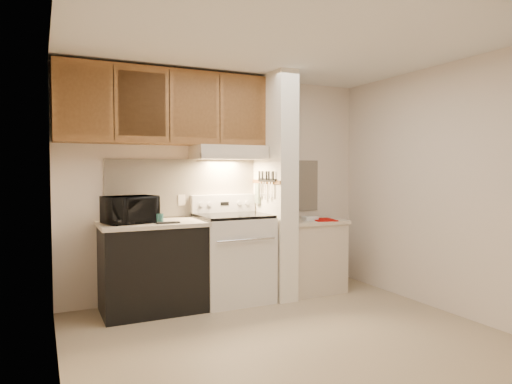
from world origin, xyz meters
TOP-DOWN VIEW (x-y plane):
  - floor at (0.00, 0.00)m, footprint 3.60×3.60m
  - ceiling at (0.00, 0.00)m, footprint 3.60×3.60m
  - wall_back at (0.00, 1.50)m, footprint 3.60×2.50m
  - wall_left at (-1.80, 0.00)m, footprint 0.02×3.00m
  - wall_right at (1.80, 0.00)m, footprint 0.02×3.00m
  - backsplash at (0.00, 1.49)m, footprint 2.60×0.02m
  - range_body at (0.00, 1.16)m, footprint 0.76×0.65m
  - oven_window at (0.00, 0.84)m, footprint 0.50×0.01m
  - oven_handle at (0.00, 0.80)m, footprint 0.65×0.02m
  - cooktop at (0.00, 1.16)m, footprint 0.74×0.64m
  - range_backguard at (0.00, 1.44)m, footprint 0.76×0.08m
  - range_display at (0.00, 1.40)m, footprint 0.10×0.01m
  - range_knob_left_outer at (-0.28, 1.40)m, footprint 0.05×0.02m
  - range_knob_left_inner at (-0.18, 1.40)m, footprint 0.05×0.02m
  - range_knob_right_inner at (0.18, 1.40)m, footprint 0.05×0.02m
  - range_knob_right_outer at (0.28, 1.40)m, footprint 0.05×0.02m
  - dishwasher_front at (-0.88, 1.17)m, footprint 1.00×0.63m
  - left_countertop at (-0.88, 1.17)m, footprint 1.04×0.67m
  - spoon_rest at (-0.77, 0.97)m, footprint 0.23×0.08m
  - teal_jar at (-0.83, 1.06)m, footprint 0.10×0.10m
  - outlet at (-0.48, 1.48)m, footprint 0.08×0.01m
  - microwave at (-1.10, 1.15)m, footprint 0.55×0.44m
  - partition_pillar at (0.51, 1.15)m, footprint 0.22×0.70m
  - pillar_trim at (0.39, 1.15)m, footprint 0.01×0.70m
  - knife_strip at (0.39, 1.10)m, footprint 0.02×0.42m
  - knife_blade_a at (0.38, 0.95)m, footprint 0.01×0.03m
  - knife_handle_a at (0.38, 0.93)m, footprint 0.02×0.02m
  - knife_blade_b at (0.38, 1.02)m, footprint 0.01×0.04m
  - knife_handle_b at (0.38, 1.03)m, footprint 0.02×0.02m
  - knife_blade_c at (0.38, 1.11)m, footprint 0.01×0.04m
  - knife_handle_c at (0.38, 1.09)m, footprint 0.02×0.02m
  - knife_blade_d at (0.38, 1.17)m, footprint 0.01×0.04m
  - knife_handle_d at (0.38, 1.19)m, footprint 0.02×0.02m
  - knife_blade_e at (0.38, 1.25)m, footprint 0.01×0.04m
  - knife_handle_e at (0.38, 1.27)m, footprint 0.02×0.02m
  - oven_mitt at (0.38, 1.32)m, footprint 0.03×0.10m
  - right_cab_base at (0.97, 1.15)m, footprint 0.70×0.60m
  - right_countertop at (0.97, 1.15)m, footprint 0.74×0.64m
  - red_folder at (1.07, 1.00)m, footprint 0.30×0.37m
  - white_box at (0.92, 1.05)m, footprint 0.17×0.11m
  - range_hood at (0.00, 1.28)m, footprint 0.78×0.44m
  - hood_lip at (0.00, 1.07)m, footprint 0.78×0.04m
  - upper_cabinets at (-0.69, 1.32)m, footprint 2.18×0.33m
  - cab_door_a at (-1.51, 1.17)m, footprint 0.46×0.01m
  - cab_gap_a at (-1.23, 1.16)m, footprint 0.01×0.01m
  - cab_door_b at (-0.96, 1.17)m, footprint 0.46×0.01m
  - cab_gap_b at (-0.69, 1.16)m, footprint 0.01×0.01m
  - cab_door_c at (-0.42, 1.17)m, footprint 0.46×0.01m
  - cab_gap_c at (-0.14, 1.16)m, footprint 0.01×0.01m
  - cab_door_d at (0.13, 1.17)m, footprint 0.46×0.01m

SIDE VIEW (x-z plane):
  - floor at x=0.00m, z-range 0.00..0.00m
  - right_cab_base at x=0.97m, z-range 0.00..0.81m
  - dishwasher_front at x=-0.88m, z-range 0.00..0.87m
  - range_body at x=0.00m, z-range 0.00..0.92m
  - oven_window at x=0.00m, z-range 0.35..0.65m
  - oven_handle at x=0.00m, z-range 0.71..0.73m
  - right_countertop at x=0.97m, z-range 0.81..0.85m
  - red_folder at x=1.07m, z-range 0.85..0.86m
  - white_box at x=0.92m, z-range 0.85..0.89m
  - left_countertop at x=-0.88m, z-range 0.87..0.91m
  - spoon_rest at x=-0.77m, z-range 0.91..0.93m
  - cooktop at x=0.00m, z-range 0.92..0.95m
  - teal_jar at x=-0.83m, z-range 0.91..1.00m
  - microwave at x=-1.10m, z-range 0.91..1.18m
  - range_backguard at x=0.00m, z-range 0.95..1.15m
  - range_display at x=0.00m, z-range 1.03..1.07m
  - range_knob_left_outer at x=-0.28m, z-range 1.03..1.07m
  - range_knob_left_inner at x=-0.18m, z-range 1.03..1.07m
  - range_knob_right_inner at x=0.18m, z-range 1.03..1.07m
  - range_knob_right_outer at x=0.28m, z-range 1.03..1.07m
  - outlet at x=-0.48m, z-range 1.04..1.16m
  - oven_mitt at x=0.38m, z-range 1.05..1.28m
  - knife_blade_c at x=0.38m, z-range 1.10..1.30m
  - knife_blade_b at x=0.38m, z-range 1.12..1.30m
  - knife_blade_e at x=0.38m, z-range 1.12..1.30m
  - knife_blade_a at x=0.38m, z-range 1.14..1.30m
  - knife_blade_d at x=0.38m, z-range 1.14..1.30m
  - backsplash at x=0.00m, z-range 0.92..1.55m
  - wall_back at x=0.00m, z-range 1.24..1.26m
  - wall_left at x=-1.80m, z-range 0.00..2.50m
  - wall_right at x=1.80m, z-range 0.00..2.50m
  - partition_pillar at x=0.51m, z-range 0.00..2.50m
  - pillar_trim at x=0.39m, z-range 1.28..1.32m
  - knife_strip at x=0.39m, z-range 1.30..1.34m
  - knife_handle_a at x=0.38m, z-range 1.32..1.42m
  - knife_handle_b at x=0.38m, z-range 1.32..1.42m
  - knife_handle_c at x=0.38m, z-range 1.32..1.42m
  - knife_handle_d at x=0.38m, z-range 1.32..1.42m
  - knife_handle_e at x=0.38m, z-range 1.32..1.42m
  - hood_lip at x=0.00m, z-range 1.55..1.61m
  - range_hood at x=0.00m, z-range 1.55..1.70m
  - upper_cabinets at x=-0.69m, z-range 1.70..2.47m
  - cab_door_a at x=-1.51m, z-range 1.77..2.40m
  - cab_gap_a at x=-1.23m, z-range 1.72..2.45m
  - cab_door_b at x=-0.96m, z-range 1.77..2.40m
  - cab_gap_b at x=-0.69m, z-range 1.72..2.45m
  - cab_door_c at x=-0.42m, z-range 1.77..2.40m
  - cab_gap_c at x=-0.14m, z-range 1.72..2.45m
  - cab_door_d at x=0.13m, z-range 1.77..2.40m
  - ceiling at x=0.00m, z-range 2.50..2.50m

